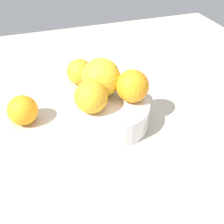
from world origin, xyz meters
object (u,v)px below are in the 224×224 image
object	(u,v)px
fruit_bowl	(112,115)
folded_napkin	(124,63)
orange_loose_1	(23,110)
orange_in_bowl_2	(101,78)
orange_in_bowl_1	(91,97)
orange_loose_0	(80,72)
orange_in_bowl_0	(133,86)

from	to	relation	value
fruit_bowl	folded_napkin	xyz separation A→B (cm)	(24.06, -11.56, -2.27)
orange_loose_1	orange_in_bowl_2	bearing A→B (deg)	-98.63
orange_in_bowl_1	orange_loose_0	distance (cm)	19.36
orange_in_bowl_0	orange_loose_0	bearing A→B (deg)	19.93
fruit_bowl	orange_in_bowl_2	world-z (taller)	orange_in_bowl_2
orange_in_bowl_1	orange_in_bowl_2	world-z (taller)	orange_in_bowl_2
fruit_bowl	orange_in_bowl_1	bearing A→B (deg)	101.05
orange_in_bowl_1	orange_loose_1	size ratio (longest dim) A/B	1.01
orange_in_bowl_0	folded_napkin	bearing A→B (deg)	-17.11
orange_loose_0	orange_loose_1	distance (cm)	18.43
fruit_bowl	orange_in_bowl_0	bearing A→B (deg)	-91.36
fruit_bowl	orange_loose_1	world-z (taller)	orange_loose_1
orange_loose_1	fruit_bowl	bearing A→B (deg)	-110.50
orange_loose_0	orange_loose_1	bearing A→B (deg)	128.51
orange_in_bowl_2	folded_napkin	bearing A→B (deg)	-31.74
orange_in_bowl_0	folded_napkin	size ratio (longest dim) A/B	0.53
orange_in_bowl_2	orange_loose_1	distance (cm)	17.06
orange_loose_0	orange_loose_1	world-z (taller)	orange_loose_0
orange_in_bowl_0	orange_loose_0	distance (cm)	19.66
orange_in_bowl_2	folded_napkin	world-z (taller)	orange_in_bowl_2
fruit_bowl	orange_loose_0	distance (cm)	17.91
orange_loose_1	folded_napkin	distance (cm)	33.58
orange_loose_1	orange_in_bowl_1	bearing A→B (deg)	-119.72
fruit_bowl	orange_in_bowl_1	world-z (taller)	orange_in_bowl_1
orange_in_bowl_0	orange_loose_1	size ratio (longest dim) A/B	1.04
fruit_bowl	orange_in_bowl_2	distance (cm)	7.62
orange_in_bowl_2	orange_loose_0	xyz separation A→B (cm)	(13.88, 1.41, -5.78)
orange_in_bowl_0	orange_in_bowl_2	bearing A→B (deg)	51.90
orange_loose_1	orange_loose_0	bearing A→B (deg)	-51.49
fruit_bowl	folded_napkin	bearing A→B (deg)	-25.66
orange_in_bowl_1	folded_napkin	size ratio (longest dim) A/B	0.51
fruit_bowl	orange_in_bowl_0	xyz separation A→B (cm)	(-0.10, -4.12, 5.86)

